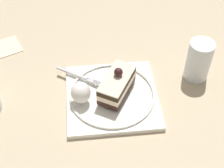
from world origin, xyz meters
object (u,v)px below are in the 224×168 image
cake_slice (117,84)px  whipped_cream_dollop (81,93)px  fork (82,77)px  dessert_plate (112,96)px  drink_glass_far (198,63)px

cake_slice → whipped_cream_dollop: cake_slice is taller
fork → dessert_plate: bearing=-138.8°
dessert_plate → cake_slice: bearing=-78.3°
dessert_plate → cake_slice: 0.03m
dessert_plate → cake_slice: size_ratio=2.05×
cake_slice → fork: size_ratio=1.12×
fork → drink_glass_far: bearing=-99.4°
dessert_plate → drink_glass_far: drink_glass_far is taller
dessert_plate → fork: (0.06, 0.06, 0.01)m
drink_glass_far → dessert_plate: bearing=95.4°
fork → cake_slice: bearing=-132.3°
fork → drink_glass_far: size_ratio=0.99×
whipped_cream_dollop → fork: size_ratio=0.49×
dessert_plate → drink_glass_far: (0.02, -0.21, 0.03)m
dessert_plate → whipped_cream_dollop: 0.08m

